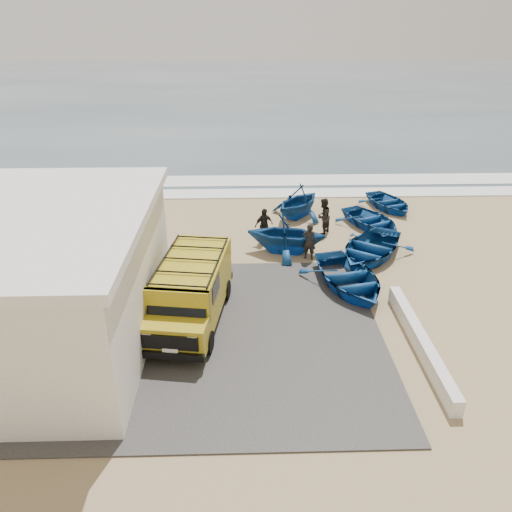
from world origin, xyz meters
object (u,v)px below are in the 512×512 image
object	(u,v)px
van	(191,289)
building	(16,279)
boat_near_right	(370,248)
boat_mid_right	(371,220)
boat_near_left	(349,278)
boat_mid_left	(286,233)
fisherman_back	(264,225)
fisherman_middle	(323,216)
parapet	(420,342)
boat_far_left	(298,201)
boat_far_right	(389,203)
fisherman_front	(309,241)

from	to	relation	value
van	building	bearing A→B (deg)	-161.63
boat_near_right	boat_mid_right	bearing A→B (deg)	110.56
boat_near_left	boat_mid_left	distance (m)	3.90
fisherman_back	fisherman_middle	bearing A→B (deg)	-12.11
parapet	boat_far_left	xyz separation A→B (m)	(-2.65, 11.37, 0.58)
boat_near_left	building	bearing A→B (deg)	-178.82
building	boat_mid_right	bearing A→B (deg)	33.72
boat_near_right	boat_mid_left	xyz separation A→B (m)	(-3.55, 0.63, 0.45)
fisherman_middle	boat_near_right	bearing A→B (deg)	68.57
fisherman_back	boat_near_left	bearing A→B (deg)	-84.36
parapet	boat_mid_left	world-z (taller)	boat_mid_left
boat_near_right	boat_far_right	size ratio (longest dim) A/B	1.27
building	fisherman_middle	bearing A→B (deg)	37.18
boat_near_left	fisherman_middle	xyz separation A→B (m)	(-0.21, 5.27, 0.43)
fisherman_front	fisherman_back	distance (m)	2.61
van	boat_mid_right	distance (m)	11.34
fisherman_front	boat_mid_right	bearing A→B (deg)	-115.16
van	boat_mid_left	bearing A→B (deg)	63.32
boat_mid_left	fisherman_front	bearing A→B (deg)	-115.60
boat_mid_left	boat_far_right	bearing A→B (deg)	-37.90
boat_far_left	boat_near_right	bearing A→B (deg)	-22.24
van	fisherman_back	size ratio (longest dim) A/B	3.35
boat_far_left	boat_mid_left	bearing A→B (deg)	-63.29
parapet	fisherman_back	world-z (taller)	fisherman_back
boat_near_right	boat_far_left	bearing A→B (deg)	153.05
fisherman_front	fisherman_middle	world-z (taller)	fisherman_middle
boat_near_left	boat_far_left	size ratio (longest dim) A/B	1.32
boat_far_left	boat_far_right	distance (m)	5.12
parapet	boat_near_left	size ratio (longest dim) A/B	1.41
fisherman_front	fisherman_back	size ratio (longest dim) A/B	1.00
boat_near_left	fisherman_back	bearing A→B (deg)	110.94
boat_near_left	fisherman_front	size ratio (longest dim) A/B	2.64
boat_far_left	fisherman_middle	bearing A→B (deg)	-26.98
fisherman_front	fisherman_middle	size ratio (longest dim) A/B	0.93
boat_far_left	boat_mid_right	bearing A→B (deg)	16.09
parapet	boat_near_left	bearing A→B (deg)	110.84
fisherman_front	boat_far_right	bearing A→B (deg)	-109.89
van	boat_far_right	world-z (taller)	van
boat_near_left	boat_far_right	xyz separation A→B (m)	(3.84, 8.46, -0.09)
parapet	van	world-z (taller)	van
building	boat_mid_right	distance (m)	16.08
boat_far_left	fisherman_front	bearing A→B (deg)	-50.93
boat_near_right	fisherman_middle	bearing A→B (deg)	156.67
parapet	boat_far_left	size ratio (longest dim) A/B	1.86
boat_mid_left	boat_mid_right	world-z (taller)	boat_mid_left
boat_mid_right	fisherman_front	xyz separation A→B (m)	(-3.49, -3.39, 0.43)
building	boat_near_left	bearing A→B (deg)	14.85
van	boat_mid_left	xyz separation A→B (m)	(3.65, 5.23, -0.29)
boat_near_right	boat_far_left	distance (m)	5.50
boat_far_left	boat_far_right	xyz separation A→B (m)	(4.99, 1.00, -0.50)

